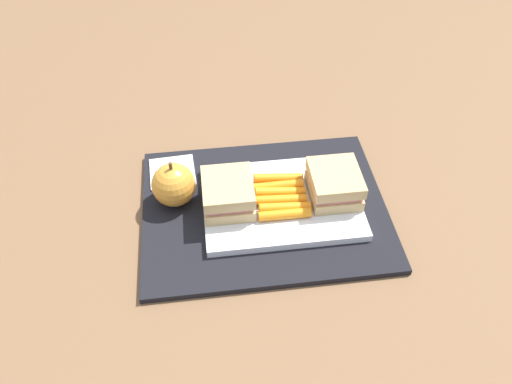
% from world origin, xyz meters
% --- Properties ---
extents(ground_plane, '(2.40, 2.40, 0.00)m').
position_xyz_m(ground_plane, '(0.00, 0.00, 0.00)').
color(ground_plane, brown).
extents(lunchbag_mat, '(0.36, 0.28, 0.01)m').
position_xyz_m(lunchbag_mat, '(0.00, 0.00, 0.01)').
color(lunchbag_mat, black).
rests_on(lunchbag_mat, ground_plane).
extents(food_tray, '(0.23, 0.17, 0.01)m').
position_xyz_m(food_tray, '(-0.03, 0.00, 0.02)').
color(food_tray, white).
rests_on(food_tray, lunchbag_mat).
extents(sandwich_half_left, '(0.07, 0.08, 0.04)m').
position_xyz_m(sandwich_half_left, '(-0.10, 0.00, 0.04)').
color(sandwich_half_left, tan).
rests_on(sandwich_half_left, food_tray).
extents(sandwich_half_right, '(0.07, 0.08, 0.04)m').
position_xyz_m(sandwich_half_right, '(0.05, 0.00, 0.04)').
color(sandwich_half_right, tan).
rests_on(sandwich_half_right, food_tray).
extents(carrot_sticks_bundle, '(0.08, 0.09, 0.02)m').
position_xyz_m(carrot_sticks_bundle, '(-0.02, -0.00, 0.03)').
color(carrot_sticks_bundle, orange).
rests_on(carrot_sticks_bundle, food_tray).
extents(apple, '(0.06, 0.06, 0.08)m').
position_xyz_m(apple, '(0.13, -0.03, 0.04)').
color(apple, gold).
rests_on(apple, lunchbag_mat).
extents(paper_napkin, '(0.07, 0.07, 0.00)m').
position_xyz_m(paper_napkin, '(0.14, -0.09, 0.01)').
color(paper_napkin, white).
rests_on(paper_napkin, lunchbag_mat).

